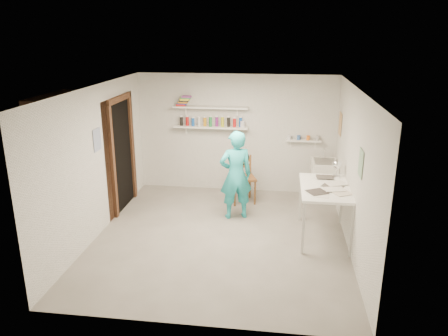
# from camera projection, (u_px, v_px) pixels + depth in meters

# --- Properties ---
(floor) EXTENTS (4.00, 4.50, 0.02)m
(floor) POSITION_uv_depth(u_px,v_px,m) (221.00, 237.00, 7.10)
(floor) COLOR slate
(floor) RESTS_ON ground
(ceiling) EXTENTS (4.00, 4.50, 0.02)m
(ceiling) POSITION_uv_depth(u_px,v_px,m) (220.00, 88.00, 6.37)
(ceiling) COLOR silver
(ceiling) RESTS_ON wall_back
(wall_back) EXTENTS (4.00, 0.02, 2.40)m
(wall_back) POSITION_uv_depth(u_px,v_px,m) (236.00, 134.00, 8.87)
(wall_back) COLOR silver
(wall_back) RESTS_ON ground
(wall_front) EXTENTS (4.00, 0.02, 2.40)m
(wall_front) POSITION_uv_depth(u_px,v_px,m) (191.00, 230.00, 4.60)
(wall_front) COLOR silver
(wall_front) RESTS_ON ground
(wall_left) EXTENTS (0.02, 4.50, 2.40)m
(wall_left) POSITION_uv_depth(u_px,v_px,m) (97.00, 162.00, 6.99)
(wall_left) COLOR silver
(wall_left) RESTS_ON ground
(wall_right) EXTENTS (0.02, 4.50, 2.40)m
(wall_right) POSITION_uv_depth(u_px,v_px,m) (354.00, 172.00, 6.48)
(wall_right) COLOR silver
(wall_right) RESTS_ON ground
(doorway_recess) EXTENTS (0.02, 0.90, 2.00)m
(doorway_recess) POSITION_uv_depth(u_px,v_px,m) (122.00, 156.00, 8.04)
(doorway_recess) COLOR black
(doorway_recess) RESTS_ON wall_left
(corridor_box) EXTENTS (1.40, 1.50, 2.10)m
(corridor_box) POSITION_uv_depth(u_px,v_px,m) (85.00, 152.00, 8.12)
(corridor_box) COLOR brown
(corridor_box) RESTS_ON ground
(door_lintel) EXTENTS (0.06, 1.05, 0.10)m
(door_lintel) POSITION_uv_depth(u_px,v_px,m) (119.00, 99.00, 7.72)
(door_lintel) COLOR brown
(door_lintel) RESTS_ON wall_left
(door_jamb_near) EXTENTS (0.06, 0.10, 2.00)m
(door_jamb_near) POSITION_uv_depth(u_px,v_px,m) (113.00, 164.00, 7.57)
(door_jamb_near) COLOR brown
(door_jamb_near) RESTS_ON ground
(door_jamb_far) EXTENTS (0.06, 0.10, 2.00)m
(door_jamb_far) POSITION_uv_depth(u_px,v_px,m) (132.00, 149.00, 8.51)
(door_jamb_far) COLOR brown
(door_jamb_far) RESTS_ON ground
(shelf_lower) EXTENTS (1.50, 0.22, 0.03)m
(shelf_lower) POSITION_uv_depth(u_px,v_px,m) (211.00, 127.00, 8.77)
(shelf_lower) COLOR white
(shelf_lower) RESTS_ON wall_back
(shelf_upper) EXTENTS (1.50, 0.22, 0.03)m
(shelf_upper) POSITION_uv_depth(u_px,v_px,m) (211.00, 107.00, 8.65)
(shelf_upper) COLOR white
(shelf_upper) RESTS_ON wall_back
(ledge_shelf) EXTENTS (0.70, 0.14, 0.03)m
(ledge_shelf) POSITION_uv_depth(u_px,v_px,m) (303.00, 141.00, 8.64)
(ledge_shelf) COLOR white
(ledge_shelf) RESTS_ON wall_back
(poster_left) EXTENTS (0.01, 0.28, 0.36)m
(poster_left) POSITION_uv_depth(u_px,v_px,m) (97.00, 140.00, 6.93)
(poster_left) COLOR #334C7F
(poster_left) RESTS_ON wall_left
(poster_right_a) EXTENTS (0.01, 0.34, 0.42)m
(poster_right_a) POSITION_uv_depth(u_px,v_px,m) (340.00, 124.00, 8.08)
(poster_right_a) COLOR #995933
(poster_right_a) RESTS_ON wall_right
(poster_right_b) EXTENTS (0.01, 0.30, 0.38)m
(poster_right_b) POSITION_uv_depth(u_px,v_px,m) (361.00, 163.00, 5.88)
(poster_right_b) COLOR #3F724C
(poster_right_b) RESTS_ON wall_right
(belfast_sink) EXTENTS (0.48, 0.60, 0.30)m
(belfast_sink) POSITION_uv_depth(u_px,v_px,m) (324.00, 169.00, 8.27)
(belfast_sink) COLOR white
(belfast_sink) RESTS_ON wall_right
(man) EXTENTS (0.67, 0.55, 1.59)m
(man) POSITION_uv_depth(u_px,v_px,m) (236.00, 175.00, 7.62)
(man) COLOR #26B6BF
(man) RESTS_ON ground
(wall_clock) EXTENTS (0.28, 0.13, 0.28)m
(wall_clock) POSITION_uv_depth(u_px,v_px,m) (241.00, 158.00, 7.72)
(wall_clock) COLOR #EDECA1
(wall_clock) RESTS_ON man
(wooden_chair) EXTENTS (0.57, 0.56, 0.98)m
(wooden_chair) POSITION_uv_depth(u_px,v_px,m) (243.00, 178.00, 8.41)
(wooden_chair) COLOR brown
(wooden_chair) RESTS_ON ground
(work_table) EXTENTS (0.78, 1.30, 0.87)m
(work_table) POSITION_uv_depth(u_px,v_px,m) (324.00, 212.00, 6.97)
(work_table) COLOR white
(work_table) RESTS_ON ground
(desk_lamp) EXTENTS (0.16, 0.16, 0.16)m
(desk_lamp) POSITION_uv_depth(u_px,v_px,m) (337.00, 164.00, 7.23)
(desk_lamp) COLOR white
(desk_lamp) RESTS_ON work_table
(spray_cans) EXTENTS (1.34, 0.06, 0.17)m
(spray_cans) POSITION_uv_depth(u_px,v_px,m) (211.00, 122.00, 8.74)
(spray_cans) COLOR black
(spray_cans) RESTS_ON shelf_lower
(book_stack) EXTENTS (0.30, 0.14, 0.20)m
(book_stack) POSITION_uv_depth(u_px,v_px,m) (184.00, 101.00, 8.68)
(book_stack) COLOR red
(book_stack) RESTS_ON shelf_upper
(ledge_pots) EXTENTS (0.48, 0.07, 0.09)m
(ledge_pots) POSITION_uv_depth(u_px,v_px,m) (303.00, 138.00, 8.62)
(ledge_pots) COLOR silver
(ledge_pots) RESTS_ON ledge_shelf
(papers) EXTENTS (0.30, 0.22, 0.03)m
(papers) POSITION_uv_depth(u_px,v_px,m) (326.00, 186.00, 6.83)
(papers) COLOR silver
(papers) RESTS_ON work_table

